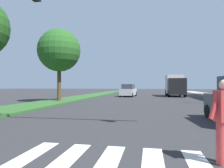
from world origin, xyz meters
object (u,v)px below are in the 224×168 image
Objects in this scene: sedan_midblock at (128,91)px; sedan_distant at (131,89)px; truck_box_delivery at (175,85)px; tree_far at (59,51)px; traffic_light_gantry at (38,8)px.

sedan_distant is (-0.78, 12.53, -0.04)m from sedan_midblock.
truck_box_delivery is at bearing -55.04° from sedan_distant.
tree_far reaches higher than traffic_light_gantry.
truck_box_delivery is (7.40, -10.58, 0.87)m from sedan_distant.
tree_far is 17.96m from truck_box_delivery.
sedan_distant is 12.94m from truck_box_delivery.
sedan_midblock is 1.08× the size of sedan_distant.
truck_box_delivery is at bearing 72.21° from traffic_light_gantry.
traffic_light_gantry is at bearing -107.79° from truck_box_delivery.
tree_far is 24.31m from sedan_distant.
tree_far is at bearing -132.96° from truck_box_delivery.
sedan_midblock is at bearing -86.44° from sedan_distant.
sedan_midblock is 0.72× the size of truck_box_delivery.
sedan_midblock is 6.95m from truck_box_delivery.
tree_far is 0.65× the size of traffic_light_gantry.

